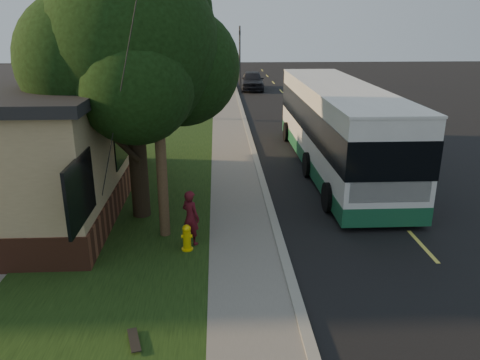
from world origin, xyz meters
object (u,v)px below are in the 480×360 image
object	(u,v)px
skateboarder	(191,217)
skateboard_main	(134,340)
leafy_tree	(132,51)
distant_car	(252,80)
utility_pole	(156,77)
bare_tree_near	(188,85)
transit_bus	(337,125)
fire_hydrant	(187,237)
traffic_signal	(240,52)
bare_tree_far	(202,69)
dumpster	(37,173)

from	to	relation	value
skateboarder	skateboard_main	distance (m)	4.41
leafy_tree	distant_car	size ratio (longest dim) A/B	1.58
skateboarder	distant_car	bearing A→B (deg)	-57.45
utility_pole	bare_tree_near	size ratio (longest dim) A/B	2.11
leafy_tree	transit_bus	world-z (taller)	leafy_tree
fire_hydrant	leafy_tree	xyz separation A→B (m)	(-1.57, 2.65, 4.73)
leafy_tree	traffic_signal	size ratio (longest dim) A/B	1.42
distant_car	bare_tree_near	bearing A→B (deg)	-107.68
skateboarder	distant_car	xyz separation A→B (m)	(4.00, 30.74, -0.02)
transit_bus	skateboard_main	world-z (taller)	transit_bus
fire_hydrant	bare_tree_near	size ratio (longest dim) A/B	0.17
leafy_tree	skateboarder	size ratio (longest dim) A/B	4.95
fire_hydrant	bare_tree_far	distance (m)	30.04
dumpster	fire_hydrant	bearing A→B (deg)	-41.52
bare_tree_near	skateboard_main	world-z (taller)	bare_tree_near
fire_hydrant	bare_tree_far	xyz separation A→B (m)	(-0.40, 30.00, 1.57)
bare_tree_near	traffic_signal	size ratio (longest dim) A/B	0.78
utility_pole	skateboarder	world-z (taller)	utility_pole
leafy_tree	traffic_signal	world-z (taller)	leafy_tree
bare_tree_near	traffic_signal	world-z (taller)	traffic_signal
skateboard_main	dumpster	xyz separation A→B (m)	(-4.98, 8.99, 0.59)
fire_hydrant	dumpster	bearing A→B (deg)	138.48
bare_tree_near	skateboard_main	xyz separation A→B (m)	(0.09, -21.87, -2.03)
bare_tree_far	skateboarder	world-z (taller)	bare_tree_far
bare_tree_near	skateboard_main	size ratio (longest dim) A/B	5.59
leafy_tree	traffic_signal	bearing A→B (deg)	81.53
traffic_signal	bare_tree_far	bearing A→B (deg)	-131.19
fire_hydrant	bare_tree_far	world-z (taller)	bare_tree_far
skateboard_main	transit_bus	bearing A→B (deg)	59.31
fire_hydrant	transit_bus	world-z (taller)	transit_bus
bare_tree_near	distant_car	xyz separation A→B (m)	(5.00, 13.13, -1.31)
traffic_signal	skateboard_main	size ratio (longest dim) A/B	7.14
fire_hydrant	bare_tree_near	world-z (taller)	bare_tree_near
fire_hydrant	traffic_signal	size ratio (longest dim) A/B	0.13
fire_hydrant	skateboarder	xyz separation A→B (m)	(0.10, 0.38, 0.43)
leafy_tree	skateboard_main	size ratio (longest dim) A/B	10.13
leafy_tree	dumpster	world-z (taller)	leafy_tree
bare_tree_near	transit_bus	world-z (taller)	bare_tree_near
utility_pole	transit_bus	size ratio (longest dim) A/B	0.70
bare_tree_far	traffic_signal	distance (m)	5.44
bare_tree_near	traffic_signal	distance (m)	16.52
leafy_tree	skateboard_main	world-z (taller)	leafy_tree
transit_bus	traffic_signal	bearing A→B (deg)	95.94
distant_car	fire_hydrant	bearing A→B (deg)	-94.33
traffic_signal	transit_bus	xyz separation A→B (m)	(2.77, -26.61, -1.29)
transit_bus	skateboarder	world-z (taller)	transit_bus
skateboard_main	dumpster	world-z (taller)	dumpster
transit_bus	skateboard_main	distance (m)	13.21
skateboarder	utility_pole	bearing A→B (deg)	2.88
skateboarder	fire_hydrant	bearing A→B (deg)	115.39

